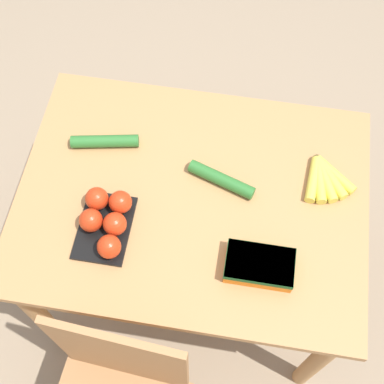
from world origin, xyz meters
TOP-DOWN VIEW (x-y plane):
  - ground_plane at (0.00, 0.00)m, footprint 12.00×12.00m
  - dining_table at (0.00, 0.00)m, footprint 1.11×0.84m
  - banana_bunch at (-0.41, -0.13)m, footprint 0.16×0.17m
  - tomato_pack at (0.24, 0.14)m, footprint 0.16×0.23m
  - carrot_bag at (-0.23, 0.21)m, footprint 0.20×0.12m
  - cucumber_near at (0.32, -0.15)m, footprint 0.23×0.08m
  - cucumber_far at (-0.08, -0.06)m, footprint 0.22×0.11m

SIDE VIEW (x-z plane):
  - ground_plane at x=0.00m, z-range 0.00..0.00m
  - dining_table at x=0.00m, z-range 0.26..0.99m
  - banana_bunch at x=-0.41m, z-range 0.74..0.77m
  - cucumber_near at x=0.32m, z-range 0.74..0.78m
  - cucumber_far at x=-0.08m, z-range 0.74..0.78m
  - carrot_bag at x=-0.23m, z-range 0.74..0.79m
  - tomato_pack at x=0.24m, z-range 0.73..0.82m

